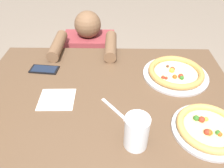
{
  "coord_description": "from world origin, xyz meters",
  "views": [
    {
      "loc": [
        0.04,
        -0.73,
        1.43
      ],
      "look_at": [
        0.03,
        0.08,
        0.78
      ],
      "focal_mm": 34.88,
      "sensor_mm": 36.0,
      "label": 1
    }
  ],
  "objects_px": {
    "pizza_near": "(208,128)",
    "fork": "(118,113)",
    "pizza_far": "(176,73)",
    "water_cup_clear": "(136,131)",
    "diner_seated": "(91,73)",
    "cell_phone": "(44,69)"
  },
  "relations": [
    {
      "from": "pizza_far",
      "to": "pizza_near",
      "type": "bearing_deg",
      "value": -82.06
    },
    {
      "from": "diner_seated",
      "to": "water_cup_clear",
      "type": "bearing_deg",
      "value": -73.4
    },
    {
      "from": "pizza_far",
      "to": "diner_seated",
      "type": "distance_m",
      "value": 0.77
    },
    {
      "from": "water_cup_clear",
      "to": "cell_phone",
      "type": "height_order",
      "value": "water_cup_clear"
    },
    {
      "from": "water_cup_clear",
      "to": "fork",
      "type": "height_order",
      "value": "water_cup_clear"
    },
    {
      "from": "pizza_near",
      "to": "fork",
      "type": "relative_size",
      "value": 1.67
    },
    {
      "from": "pizza_far",
      "to": "fork",
      "type": "relative_size",
      "value": 2.0
    },
    {
      "from": "water_cup_clear",
      "to": "pizza_near",
      "type": "bearing_deg",
      "value": 12.38
    },
    {
      "from": "pizza_near",
      "to": "diner_seated",
      "type": "bearing_deg",
      "value": 123.55
    },
    {
      "from": "fork",
      "to": "diner_seated",
      "type": "bearing_deg",
      "value": 105.44
    },
    {
      "from": "pizza_far",
      "to": "water_cup_clear",
      "type": "bearing_deg",
      "value": -118.97
    },
    {
      "from": "pizza_far",
      "to": "fork",
      "type": "xyz_separation_m",
      "value": [
        -0.3,
        -0.27,
        -0.02
      ]
    },
    {
      "from": "pizza_near",
      "to": "fork",
      "type": "distance_m",
      "value": 0.36
    },
    {
      "from": "cell_phone",
      "to": "diner_seated",
      "type": "bearing_deg",
      "value": 65.95
    },
    {
      "from": "water_cup_clear",
      "to": "diner_seated",
      "type": "bearing_deg",
      "value": 106.6
    },
    {
      "from": "pizza_near",
      "to": "pizza_far",
      "type": "distance_m",
      "value": 0.37
    },
    {
      "from": "water_cup_clear",
      "to": "cell_phone",
      "type": "xyz_separation_m",
      "value": [
        -0.46,
        0.47,
        -0.07
      ]
    },
    {
      "from": "pizza_far",
      "to": "cell_phone",
      "type": "bearing_deg",
      "value": 176.69
    },
    {
      "from": "pizza_far",
      "to": "water_cup_clear",
      "type": "xyz_separation_m",
      "value": [
        -0.24,
        -0.43,
        0.05
      ]
    },
    {
      "from": "water_cup_clear",
      "to": "pizza_far",
      "type": "bearing_deg",
      "value": 61.03
    },
    {
      "from": "pizza_far",
      "to": "cell_phone",
      "type": "height_order",
      "value": "pizza_far"
    },
    {
      "from": "fork",
      "to": "diner_seated",
      "type": "height_order",
      "value": "diner_seated"
    }
  ]
}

